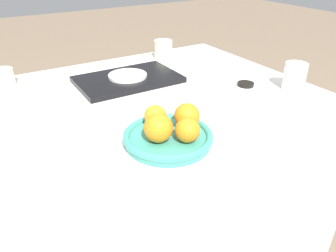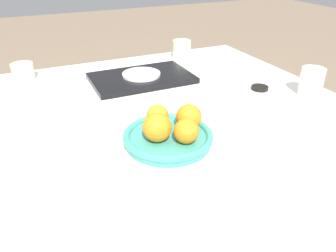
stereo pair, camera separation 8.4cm
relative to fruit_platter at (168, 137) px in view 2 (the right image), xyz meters
name	(u,v)px [view 2 (the right image)]	position (x,y,z in m)	size (l,w,h in m)	color
ground_plane	(138,251)	(-0.01, 0.29, -0.74)	(12.00, 12.00, 0.00)	#7A6651
table	(134,187)	(-0.01, 0.29, -0.38)	(1.37, 0.92, 0.72)	silver
fruit_platter	(168,137)	(0.00, 0.00, 0.00)	(0.24, 0.24, 0.03)	teal
orange_0	(157,127)	(-0.03, -0.01, 0.04)	(0.07, 0.07, 0.07)	orange
orange_1	(189,117)	(0.07, 0.01, 0.04)	(0.07, 0.07, 0.07)	orange
orange_2	(186,131)	(0.03, -0.05, 0.04)	(0.06, 0.06, 0.06)	orange
orange_3	(158,116)	(0.00, 0.06, 0.04)	(0.06, 0.06, 0.06)	orange
water_glass	(311,82)	(0.57, 0.08, 0.03)	(0.08, 0.08, 0.10)	silver
serving_tray	(142,78)	(0.09, 0.45, -0.01)	(0.38, 0.24, 0.02)	black
side_plate	(141,74)	(0.09, 0.45, 0.01)	(0.14, 0.14, 0.01)	silver
cup_0	(182,50)	(0.36, 0.64, 0.03)	(0.08, 0.08, 0.08)	beige
cup_1	(23,72)	(-0.31, 0.65, 0.02)	(0.08, 0.08, 0.06)	beige
soy_dish	(260,88)	(0.45, 0.19, -0.01)	(0.06, 0.06, 0.01)	black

